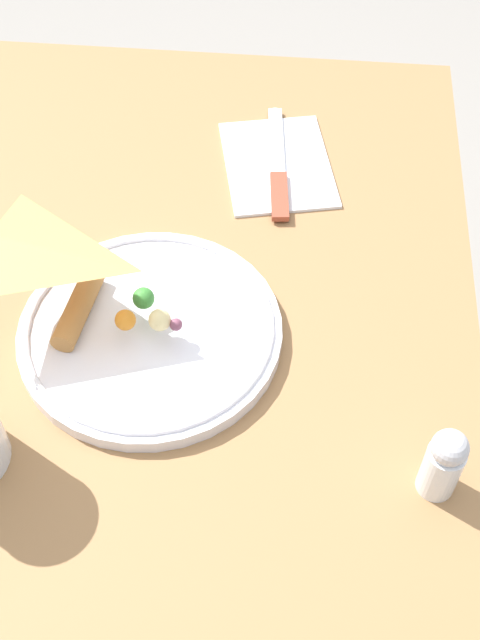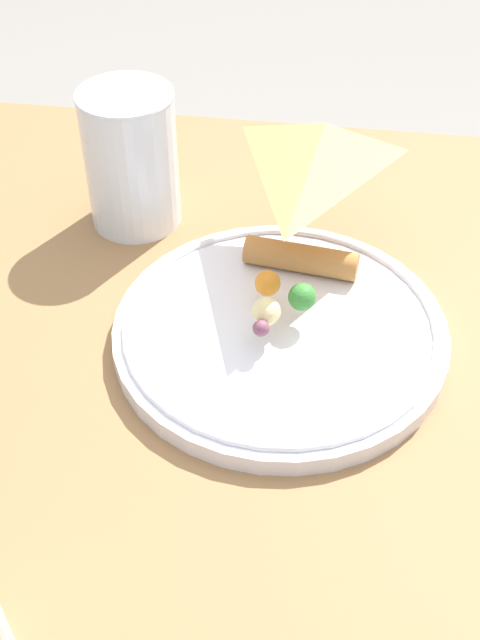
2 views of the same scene
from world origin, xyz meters
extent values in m
plane|color=gray|center=(0.00, 0.00, 0.00)|extent=(6.00, 6.00, 0.00)
cube|color=olive|center=(0.00, 0.00, 0.70)|extent=(0.90, 0.67, 0.03)
cube|color=#4C3823|center=(0.40, -0.29, 0.34)|extent=(0.06, 0.06, 0.69)
cube|color=#4C3823|center=(0.40, 0.29, 0.34)|extent=(0.06, 0.06, 0.69)
cylinder|color=white|center=(-0.05, -0.01, 0.72)|extent=(0.26, 0.26, 0.02)
torus|color=white|center=(-0.05, -0.01, 0.73)|extent=(0.25, 0.25, 0.01)
pyramid|color=#DBA351|center=(-0.05, -0.01, 0.74)|extent=(0.12, 0.16, 0.02)
cylinder|color=#B77A3D|center=(-0.04, 0.07, 0.74)|extent=(0.10, 0.04, 0.02)
sphere|color=#7A4256|center=(-0.06, -0.04, 0.76)|extent=(0.01, 0.01, 0.01)
sphere|color=orange|center=(-0.06, 0.01, 0.76)|extent=(0.02, 0.02, 0.02)
sphere|color=#388433|center=(-0.03, 0.00, 0.76)|extent=(0.02, 0.02, 0.02)
sphere|color=#EFDB93|center=(-0.06, -0.02, 0.76)|extent=(0.02, 0.02, 0.02)
cube|color=silver|center=(0.23, -0.12, 0.72)|extent=(0.19, 0.16, 0.00)
cube|color=#99422D|center=(0.16, -0.12, 0.72)|extent=(0.08, 0.03, 0.01)
cube|color=silver|center=(0.26, -0.11, 0.72)|extent=(0.13, 0.03, 0.00)
ellipsoid|color=silver|center=(0.32, -0.11, 0.72)|extent=(0.02, 0.02, 0.00)
cylinder|color=white|center=(-0.18, -0.28, 0.75)|extent=(0.03, 0.03, 0.06)
sphere|color=silver|center=(-0.18, -0.28, 0.78)|extent=(0.03, 0.03, 0.03)
camera|label=1|loc=(-0.52, -0.14, 1.36)|focal=45.00mm
camera|label=2|loc=(-0.01, -0.46, 1.17)|focal=45.00mm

